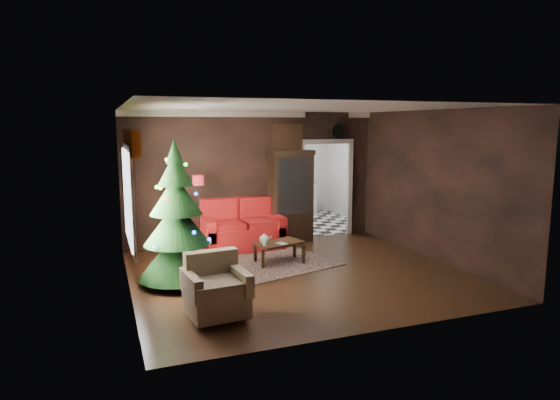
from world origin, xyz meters
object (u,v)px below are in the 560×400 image
object	(u,v)px
floor_lamp	(199,212)
teapot	(264,239)
curio_cabinet	(290,198)
armchair	(216,285)
loveseat	(242,224)
wall_clock	(338,131)
kitchen_table	(294,211)
coffee_table	(279,252)
christmas_tree	(177,219)

from	to	relation	value
floor_lamp	teapot	distance (m)	1.62
curio_cabinet	teapot	world-z (taller)	curio_cabinet
floor_lamp	armchair	distance (m)	3.45
loveseat	wall_clock	distance (m)	3.04
loveseat	armchair	bearing A→B (deg)	-111.28
armchair	wall_clock	size ratio (longest dim) A/B	2.45
armchair	teapot	distance (m)	2.52
armchair	kitchen_table	world-z (taller)	armchair
armchair	teapot	size ratio (longest dim) A/B	4.08
teapot	kitchen_table	distance (m)	3.48
armchair	coffee_table	world-z (taller)	armchair
curio_cabinet	kitchen_table	world-z (taller)	curio_cabinet
teapot	wall_clock	bearing A→B (deg)	36.82
coffee_table	armchair	bearing A→B (deg)	-127.78
kitchen_table	coffee_table	bearing A→B (deg)	-116.53
teapot	kitchen_table	xyz separation A→B (m)	(1.78, 2.99, -0.11)
loveseat	wall_clock	bearing A→B (deg)	9.66
coffee_table	wall_clock	xyz separation A→B (m)	(2.02, 1.70, 2.18)
christmas_tree	coffee_table	xyz separation A→B (m)	(1.92, 0.55, -0.85)
wall_clock	kitchen_table	bearing A→B (deg)	113.75
coffee_table	teapot	world-z (taller)	teapot
floor_lamp	kitchen_table	size ratio (longest dim) A/B	1.92
loveseat	kitchen_table	size ratio (longest dim) A/B	2.27
teapot	wall_clock	world-z (taller)	wall_clock
christmas_tree	wall_clock	bearing A→B (deg)	29.66
coffee_table	kitchen_table	bearing A→B (deg)	63.47
coffee_table	floor_lamp	bearing A→B (deg)	134.81
curio_cabinet	wall_clock	bearing A→B (deg)	8.53
coffee_table	teapot	size ratio (longest dim) A/B	4.45
loveseat	floor_lamp	bearing A→B (deg)	-176.02
floor_lamp	coffee_table	size ratio (longest dim) A/B	1.68
christmas_tree	armchair	xyz separation A→B (m)	(0.25, -1.61, -0.59)
coffee_table	kitchen_table	world-z (taller)	kitchen_table
loveseat	floor_lamp	world-z (taller)	floor_lamp
curio_cabinet	loveseat	bearing A→B (deg)	-169.17
kitchen_table	curio_cabinet	bearing A→B (deg)	-114.44
armchair	wall_clock	world-z (taller)	wall_clock
christmas_tree	armchair	world-z (taller)	christmas_tree
floor_lamp	armchair	xyz separation A→B (m)	(-0.45, -3.40, -0.37)
curio_cabinet	kitchen_table	xyz separation A→B (m)	(0.65, 1.43, -0.57)
curio_cabinet	coffee_table	distance (m)	1.88
armchair	kitchen_table	bearing A→B (deg)	52.63
kitchen_table	loveseat	bearing A→B (deg)	-137.49
teapot	armchair	bearing A→B (deg)	-122.91
kitchen_table	floor_lamp	bearing A→B (deg)	-147.62
armchair	christmas_tree	bearing A→B (deg)	92.98
floor_lamp	coffee_table	bearing A→B (deg)	-45.19
loveseat	wall_clock	size ratio (longest dim) A/B	5.31
wall_clock	kitchen_table	distance (m)	2.43
christmas_tree	kitchen_table	xyz separation A→B (m)	(3.40, 3.50, -0.68)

